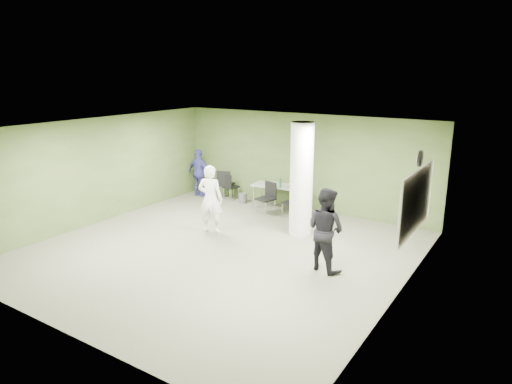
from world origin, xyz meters
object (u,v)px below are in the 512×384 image
Objects in this scene: chair_back_left at (229,185)px; man_blue at (199,173)px; folding_table at (279,187)px; man_black at (325,229)px; woman_white at (210,199)px.

man_blue reaches higher than chair_back_left.
man_black is at bearing -54.14° from folding_table.
man_blue is (-2.43, 2.50, -0.09)m from woman_white.
chair_back_left is at bearing -17.99° from man_black.
woman_white is at bearing 125.22° from chair_back_left.
folding_table is 1.03× the size of man_blue.
chair_back_left is 0.54× the size of man_blue.
woman_white is 3.40m from man_black.
man_black reaches higher than folding_table.
chair_back_left is 0.48× the size of man_black.
man_blue is (-2.89, -0.14, 0.10)m from folding_table.
woman_white reaches higher than man_blue.
chair_back_left is 3.03m from woman_white.
chair_back_left is at bearing 172.18° from folding_table.
folding_table reaches higher than chair_back_left.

